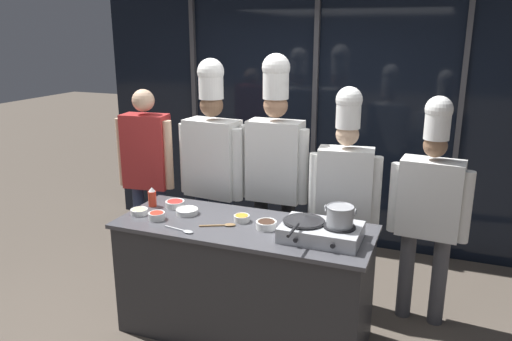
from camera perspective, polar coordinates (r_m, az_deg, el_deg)
ground_plane at (r=4.10m, az=-1.34°, el=-17.91°), size 24.00×24.00×0.00m
window_wall_back at (r=5.37m, az=6.79°, el=5.81°), size 5.01×0.09×2.70m
demo_counter at (r=3.87m, az=-1.38°, el=-12.38°), size 1.90×0.74×0.89m
portable_stove at (r=3.45m, az=7.46°, el=-6.95°), size 0.54×0.38×0.12m
frying_pan at (r=3.44m, az=5.49°, el=-5.48°), size 0.29×0.51×0.04m
stock_pot at (r=3.38m, az=9.58°, el=-5.11°), size 0.21×0.18×0.14m
squeeze_bottle_chili at (r=4.12m, az=-11.78°, el=-3.00°), size 0.07×0.07×0.16m
prep_bowl_bell_pepper at (r=4.08m, az=-9.24°, el=-3.74°), size 0.16×0.16×0.05m
prep_bowl_chili_flakes at (r=3.84m, az=-11.29°, el=-5.06°), size 0.13×0.13×0.06m
prep_bowl_rice at (r=3.92m, az=-7.88°, el=-4.60°), size 0.17×0.17×0.04m
prep_bowl_carrots at (r=3.73m, az=-1.64°, el=-5.42°), size 0.12×0.12×0.05m
prep_bowl_soy_glaze at (r=3.61m, az=1.22°, el=-6.13°), size 0.15×0.15×0.06m
prep_bowl_ginger at (r=3.98m, az=-13.20°, el=-4.55°), size 0.14×0.14×0.04m
serving_spoon_slotted at (r=3.66m, az=-3.54°, el=-6.24°), size 0.25×0.15×0.02m
serving_spoon_solid at (r=3.59m, az=-8.19°, el=-6.84°), size 0.25×0.08×0.02m
person_guest at (r=4.74m, az=-12.35°, el=0.79°), size 0.55×0.26×1.76m
chef_head at (r=4.40m, az=-4.98°, el=1.34°), size 0.63×0.29×2.05m
chef_sous at (r=4.24m, az=2.18°, el=1.29°), size 0.61×0.24×2.09m
chef_line at (r=4.05m, az=10.11°, el=-1.80°), size 0.57×0.28×1.86m
chef_pastry at (r=4.03m, az=19.24°, el=-3.27°), size 0.60×0.27×1.82m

